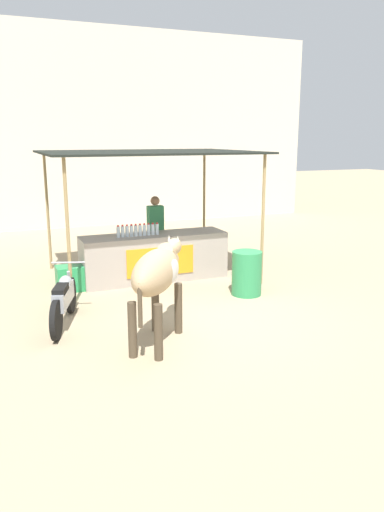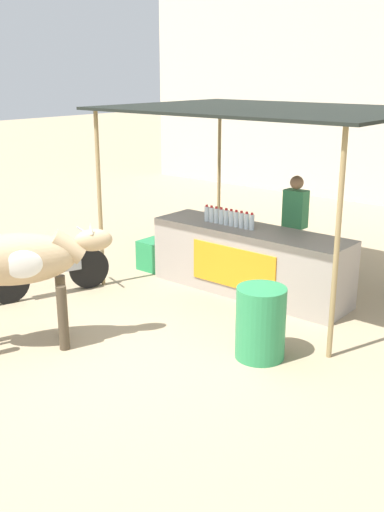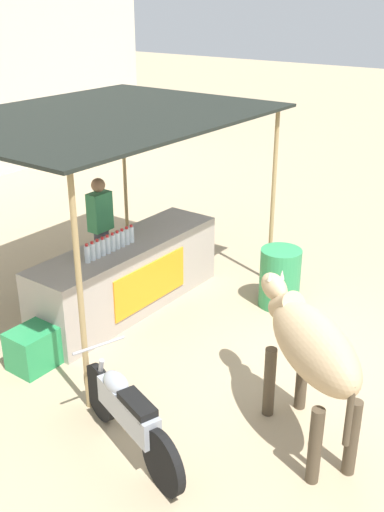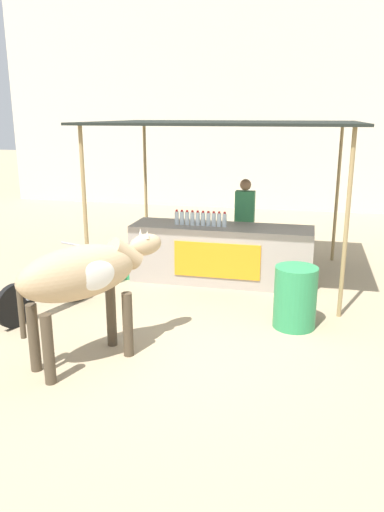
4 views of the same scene
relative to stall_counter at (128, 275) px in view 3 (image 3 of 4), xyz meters
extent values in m
plane|color=tan|center=(0.00, -2.20, -0.48)|extent=(60.00, 60.00, 0.00)
cube|color=#9E9389|center=(0.00, 0.00, 0.00)|extent=(3.00, 0.80, 0.96)
cube|color=orange|center=(0.00, -0.41, 0.00)|extent=(1.40, 0.02, 0.58)
cube|color=black|center=(0.00, 0.30, 2.13)|extent=(4.20, 3.20, 0.04)
cylinder|color=#997F51|center=(-1.89, -1.14, 0.82)|extent=(0.06, 0.06, 2.61)
cylinder|color=#997F51|center=(1.89, -1.14, 0.82)|extent=(0.06, 0.06, 2.61)
cylinder|color=#997F51|center=(1.89, 1.74, 0.82)|extent=(0.06, 0.06, 2.61)
cylinder|color=silver|center=(-0.76, -0.05, 0.59)|extent=(0.07, 0.07, 0.22)
cylinder|color=red|center=(-0.76, -0.05, 0.71)|extent=(0.04, 0.04, 0.03)
cylinder|color=silver|center=(-0.67, -0.05, 0.59)|extent=(0.07, 0.07, 0.22)
cylinder|color=red|center=(-0.67, -0.05, 0.71)|extent=(0.04, 0.04, 0.03)
cylinder|color=silver|center=(-0.57, -0.05, 0.59)|extent=(0.07, 0.07, 0.22)
cylinder|color=red|center=(-0.57, -0.05, 0.71)|extent=(0.04, 0.04, 0.03)
cylinder|color=silver|center=(-0.48, -0.05, 0.59)|extent=(0.07, 0.07, 0.22)
cylinder|color=red|center=(-0.48, -0.05, 0.71)|extent=(0.04, 0.04, 0.03)
cylinder|color=silver|center=(-0.39, -0.05, 0.59)|extent=(0.07, 0.07, 0.22)
cylinder|color=red|center=(-0.39, -0.05, 0.71)|extent=(0.04, 0.04, 0.03)
cylinder|color=silver|center=(-0.30, -0.05, 0.59)|extent=(0.07, 0.07, 0.22)
cylinder|color=red|center=(-0.30, -0.05, 0.71)|extent=(0.04, 0.04, 0.03)
cylinder|color=silver|center=(-0.21, -0.05, 0.59)|extent=(0.07, 0.07, 0.22)
cylinder|color=red|center=(-0.21, -0.05, 0.71)|extent=(0.04, 0.04, 0.03)
cylinder|color=silver|center=(-0.12, -0.05, 0.59)|extent=(0.07, 0.07, 0.22)
cylinder|color=red|center=(-0.12, -0.05, 0.71)|extent=(0.04, 0.04, 0.03)
cylinder|color=silver|center=(-0.03, -0.05, 0.59)|extent=(0.07, 0.07, 0.22)
cylinder|color=red|center=(-0.03, -0.05, 0.71)|extent=(0.04, 0.04, 0.03)
cylinder|color=silver|center=(0.06, -0.05, 0.59)|extent=(0.07, 0.07, 0.22)
cylinder|color=red|center=(0.06, -0.05, 0.71)|extent=(0.04, 0.04, 0.03)
cylinder|color=#383842|center=(0.28, 0.75, -0.04)|extent=(0.22, 0.22, 0.88)
cube|color=#337F4C|center=(0.28, 0.75, 0.68)|extent=(0.34, 0.20, 0.56)
sphere|color=#8C6647|center=(0.28, 0.75, 1.07)|extent=(0.20, 0.20, 0.20)
cube|color=#268C4C|center=(-1.71, -0.10, -0.24)|extent=(0.60, 0.44, 0.48)
cylinder|color=#2D8C51|center=(1.28, -1.64, -0.06)|extent=(0.56, 0.56, 0.83)
ellipsoid|color=tan|center=(-1.02, -3.21, 0.60)|extent=(1.25, 1.43, 0.60)
cylinder|color=#493D2C|center=(-0.87, -2.71, -0.09)|extent=(0.12, 0.12, 0.78)
cylinder|color=#493D2C|center=(-0.58, -2.93, -0.09)|extent=(0.12, 0.12, 0.78)
cylinder|color=#493D2C|center=(-1.46, -3.50, -0.09)|extent=(0.12, 0.12, 0.78)
cylinder|color=#493D2C|center=(-1.16, -3.72, -0.09)|extent=(0.12, 0.12, 0.78)
cylinder|color=tan|center=(-0.66, -2.74, 0.71)|extent=(0.46, 0.50, 0.41)
ellipsoid|color=tan|center=(-0.48, -2.49, 0.77)|extent=(0.44, 0.48, 0.26)
cone|color=beige|center=(-0.55, -2.47, 0.91)|extent=(0.05, 0.05, 0.10)
cone|color=beige|center=(-0.44, -2.55, 0.91)|extent=(0.05, 0.05, 0.10)
cylinder|color=#493D2C|center=(-1.41, -3.75, 0.33)|extent=(0.06, 0.06, 0.60)
ellipsoid|color=silver|center=(-0.78, -3.26, 0.60)|extent=(0.34, 0.41, 0.32)
cylinder|color=black|center=(-1.94, -1.36, -0.18)|extent=(0.27, 0.59, 0.60)
cylinder|color=black|center=(-2.33, -2.50, -0.18)|extent=(0.27, 0.59, 0.60)
cube|color=#999EA5|center=(-2.13, -1.93, 0.00)|extent=(0.46, 0.91, 0.28)
ellipsoid|color=#999EA5|center=(-2.06, -1.72, 0.16)|extent=(0.31, 0.41, 0.20)
cube|color=black|center=(-2.19, -2.10, 0.16)|extent=(0.31, 0.47, 0.10)
cylinder|color=#99999E|center=(-1.95, -1.41, 0.40)|extent=(0.53, 0.21, 0.03)
cylinder|color=#99999E|center=(-1.94, -1.38, 0.02)|extent=(0.11, 0.21, 0.49)
camera|label=1|loc=(-3.10, -9.59, 2.42)|focal=35.00mm
camera|label=2|loc=(4.63, -6.87, 2.64)|focal=42.00mm
camera|label=3|loc=(-5.38, -5.08, 3.52)|focal=42.00mm
camera|label=4|loc=(1.37, -7.96, 2.27)|focal=35.00mm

